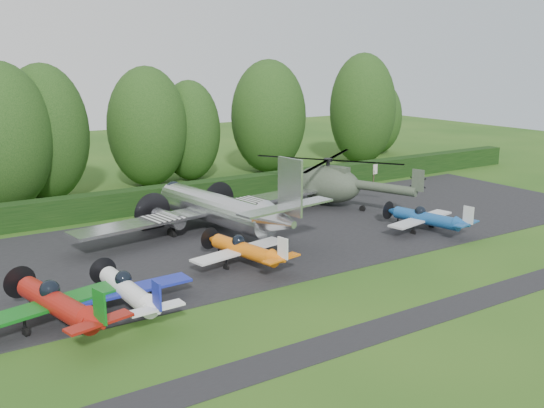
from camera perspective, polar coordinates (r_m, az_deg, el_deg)
ground at (r=32.25m, az=-0.15°, el=-8.86°), size 160.00×160.00×0.00m
apron at (r=40.53m, az=-7.78°, el=-4.22°), size 70.00×18.00×0.01m
taxiway_verge at (r=27.82m, az=6.66°, el=-12.78°), size 70.00×2.00×0.00m
hedgerow at (r=50.37m, az=-13.08°, el=-0.91°), size 90.00×1.60×2.00m
transport_plane at (r=43.35m, az=-5.18°, el=-0.43°), size 20.70×15.87×6.63m
light_plane_red at (r=30.10m, az=-19.56°, el=-8.78°), size 7.90×8.30×3.03m
light_plane_white at (r=31.09m, az=-13.39°, el=-7.91°), size 6.99×7.35×2.69m
light_plane_orange at (r=36.63m, az=-2.61°, el=-4.30°), size 6.66×7.01×2.56m
light_plane_blue at (r=45.12m, az=14.32°, el=-1.29°), size 6.57×6.91×2.52m
helicopter at (r=51.38m, az=5.31°, el=2.19°), size 12.71×14.88×4.09m
sign_board at (r=63.43m, az=10.39°, el=3.31°), size 3.22×0.12×1.81m
tree_0 at (r=81.06m, az=9.94°, el=8.02°), size 6.20×6.20×9.44m
tree_2 at (r=56.24m, az=-20.57°, el=6.26°), size 7.43×7.43×11.95m
tree_3 at (r=66.14m, az=-0.32°, el=8.21°), size 8.13×8.13×12.20m
tree_5 at (r=60.15m, az=-11.65°, el=7.11°), size 7.68×7.68×11.61m
tree_6 at (r=72.48m, az=8.52°, el=8.82°), size 7.72×7.72×12.92m
tree_8 at (r=53.77m, az=-24.08°, el=5.76°), size 8.01×8.01×12.17m
tree_9 at (r=62.61m, az=-7.75°, el=6.85°), size 6.24×6.24×10.19m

